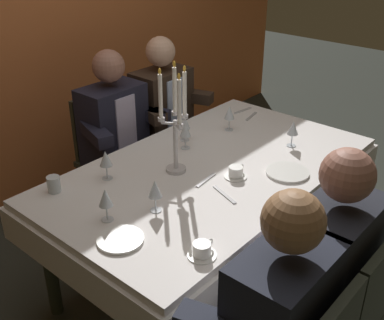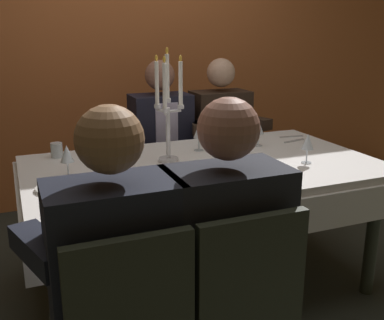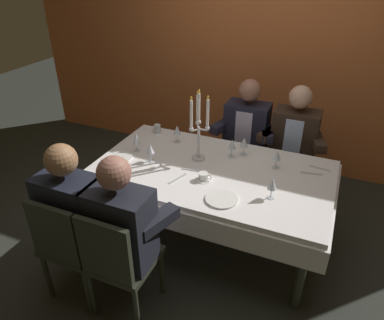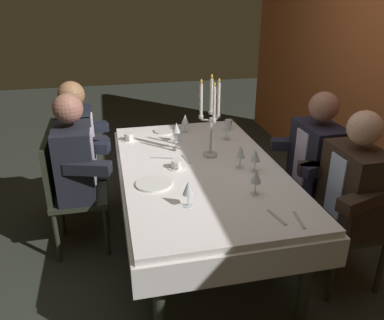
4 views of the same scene
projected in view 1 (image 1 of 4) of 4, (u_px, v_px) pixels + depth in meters
ground_plane at (209, 270)px, 3.00m from camera, size 12.00×12.00×0.00m
back_wall at (28, 17)px, 3.34m from camera, size 6.00×0.12×2.70m
dining_table at (211, 185)px, 2.72m from camera, size 1.94×1.14×0.74m
candelabra at (175, 124)px, 2.49m from camera, size 0.15×0.17×0.62m
dinner_plate_0 at (120, 239)px, 2.06m from camera, size 0.20×0.20×0.01m
dinner_plate_1 at (287, 172)px, 2.59m from camera, size 0.24×0.24×0.01m
wine_glass_0 at (106, 198)px, 2.15m from camera, size 0.07×0.07×0.16m
wine_glass_1 at (185, 123)px, 2.92m from camera, size 0.07×0.07×0.16m
wine_glass_2 at (293, 129)px, 2.84m from camera, size 0.07×0.07×0.16m
wine_glass_3 at (229, 113)px, 3.06m from camera, size 0.07×0.07×0.16m
wine_glass_4 at (106, 159)px, 2.49m from camera, size 0.07×0.07×0.16m
wine_glass_5 at (155, 190)px, 2.22m from camera, size 0.07×0.07×0.16m
wine_glass_6 at (185, 131)px, 2.82m from camera, size 0.07×0.07×0.16m
water_tumbler_0 at (54, 184)px, 2.41m from camera, size 0.07×0.07×0.08m
coffee_cup_0 at (202, 250)px, 1.96m from camera, size 0.13×0.12×0.06m
coffee_cup_1 at (236, 172)px, 2.55m from camera, size 0.13×0.12×0.06m
fork_0 at (251, 116)px, 3.31m from camera, size 0.17×0.05×0.01m
fork_1 at (243, 110)px, 3.40m from camera, size 0.17×0.04×0.01m
fork_2 at (206, 180)px, 2.52m from camera, size 0.17×0.04×0.01m
knife_3 at (224, 195)px, 2.39m from camera, size 0.08×0.19×0.01m
seated_diner_0 at (284, 315)px, 1.69m from camera, size 0.63×0.48×1.24m
seated_diner_1 at (334, 261)px, 1.95m from camera, size 0.63×0.48×1.24m
seated_diner_2 at (113, 124)px, 3.21m from camera, size 0.63×0.48×1.24m
seated_diner_3 at (161, 105)px, 3.52m from camera, size 0.63×0.48×1.24m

